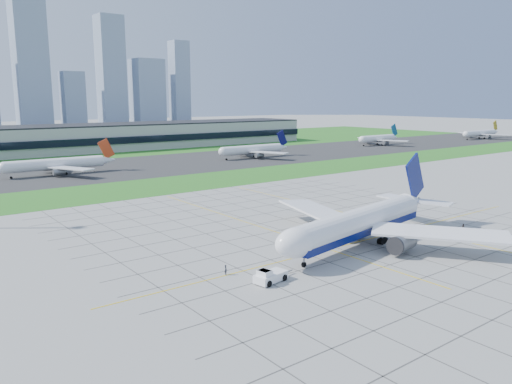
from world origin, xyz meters
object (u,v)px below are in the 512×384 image
Objects in this scene: airliner at (360,223)px; distant_jet_4 at (480,133)px; crew_near at (226,270)px; distant_jet_1 at (57,164)px; distant_jet_3 at (378,138)px; crew_far at (463,227)px; distant_jet_2 at (253,149)px; pushback_tug at (270,276)px.

distant_jet_4 is (299.88, 138.39, -0.41)m from airliner.
crew_near is 142.37m from distant_jet_1.
crew_near is 270.28m from distant_jet_3.
distant_jet_1 reaches higher than crew_far.
airliner is 1.27× the size of distant_jet_1.
distant_jet_2 is at bearing 178.81° from distant_jet_4.
distant_jet_1 is (11.51, 141.86, 3.56)m from crew_near.
airliner is 145.41m from distant_jet_1.
distant_jet_1 is 0.95× the size of distant_jet_4.
crew_far is 227.19m from distant_jet_3.
airliner is at bearing -141.69° from distant_jet_3.
distant_jet_3 is at bearing 25.30° from pushback_tug.
distant_jet_1 is 100.60m from distant_jet_2.
distant_jet_1 is 321.69m from distant_jet_4.
crew_far is (28.96, -6.86, -4.11)m from airliner.
distant_jet_1 reaches higher than pushback_tug.
airliner is at bearing -118.87° from distant_jet_2.
crew_far is (62.24, -8.78, -0.14)m from crew_near.
crew_near is (-33.27, 1.92, -3.97)m from airliner.
crew_far is 0.04× the size of distant_jet_1.
distant_jet_2 is at bearing -21.41° from crew_near.
crew_far is 307.42m from distant_jet_4.
distant_jet_3 reaches higher than crew_far.
distant_jet_4 is at bearing -50.66° from crew_near.
distant_jet_3 is 108.88m from distant_jet_4.
distant_jet_1 is at bearing 179.04° from distant_jet_4.
distant_jet_2 is (108.19, 148.61, 3.39)m from pushback_tug.
airliner reaches higher than distant_jet_2.
distant_jet_3 is (221.15, 157.17, 3.38)m from pushback_tug.
pushback_tug is 4.86× the size of crew_near.
distant_jet_1 is 1.04× the size of distant_jet_2.
crew_far is 0.03× the size of distant_jet_4.
distant_jet_4 is (270.91, 145.26, 3.70)m from crew_far.
distant_jet_4 is (108.09, -13.14, 0.00)m from distant_jet_3.
distant_jet_1 and distant_jet_2 have the same top height.
distant_jet_2 is at bearing -175.67° from distant_jet_3.
distant_jet_1 is at bearing 148.14° from crew_far.
crew_far is at bearing -108.41° from distant_jet_2.
distant_jet_3 is (213.56, 7.76, -0.00)m from distant_jet_1.
crew_far is at bearing -80.97° from crew_near.
distant_jet_2 is (112.10, 141.06, 3.56)m from crew_near.
pushback_tug is at bearing -92.91° from distant_jet_1.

